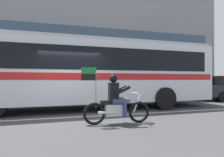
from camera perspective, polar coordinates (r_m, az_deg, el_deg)
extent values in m
plane|color=#3D3D3F|center=(7.96, -12.20, -10.45)|extent=(60.00, 60.00, 0.00)
cube|color=gray|center=(12.99, -13.81, -6.17)|extent=(28.00, 3.80, 0.15)
cube|color=silver|center=(7.37, -11.86, -11.23)|extent=(26.60, 0.14, 0.01)
cube|color=gray|center=(16.18, -14.15, 19.48)|extent=(28.00, 0.80, 13.77)
cube|color=#384C60|center=(15.18, -14.09, 12.69)|extent=(25.76, 0.10, 1.40)
cube|color=silver|center=(9.15, -6.67, 1.75)|extent=(12.16, 2.85, 2.70)
cube|color=black|center=(9.18, -6.67, 5.18)|extent=(11.19, 2.87, 0.96)
cube|color=red|center=(9.14, -6.67, 0.49)|extent=(11.92, 2.88, 0.28)
cube|color=#ADB1BA|center=(9.31, -6.67, 10.45)|extent=(11.91, 2.72, 0.16)
cylinder|color=black|center=(9.26, 15.50, -5.77)|extent=(1.04, 0.30, 1.04)
torus|color=black|center=(6.34, 8.03, -9.89)|extent=(0.69, 0.14, 0.69)
torus|color=black|center=(6.00, -5.31, -10.43)|extent=(0.69, 0.14, 0.69)
cube|color=silver|center=(6.10, 1.08, -9.32)|extent=(0.66, 0.33, 0.36)
ellipsoid|color=#59565B|center=(6.13, 3.37, -6.64)|extent=(0.50, 0.31, 0.24)
cube|color=black|center=(6.03, -0.79, -7.12)|extent=(0.58, 0.30, 0.12)
cylinder|color=silver|center=(6.27, 7.51, -7.22)|extent=(0.28, 0.08, 0.58)
cylinder|color=silver|center=(6.22, 6.81, -4.32)|extent=(0.09, 0.64, 0.04)
cylinder|color=silver|center=(5.89, -1.45, -10.13)|extent=(0.56, 0.13, 0.09)
cube|color=black|center=(6.02, 0.43, -3.88)|extent=(0.31, 0.38, 0.56)
sphere|color=black|center=(6.01, 0.43, 0.02)|extent=(0.26, 0.26, 0.26)
cylinder|color=navy|center=(6.25, 1.33, -6.51)|extent=(0.43, 0.18, 0.15)
cylinder|color=navy|center=(6.33, 2.94, -8.63)|extent=(0.13, 0.13, 0.46)
cylinder|color=navy|center=(5.91, 2.14, -6.87)|extent=(0.43, 0.18, 0.15)
cylinder|color=navy|center=(5.98, 3.84, -9.10)|extent=(0.13, 0.13, 0.46)
cylinder|color=black|center=(6.27, 2.18, -3.38)|extent=(0.52, 0.15, 0.32)
cylinder|color=black|center=(5.88, 3.14, -3.57)|extent=(0.52, 0.15, 0.32)
cylinder|color=olive|center=(5.92, -4.83, -2.73)|extent=(0.02, 0.02, 1.25)
cube|color=#197233|center=(5.90, -7.04, 2.36)|extent=(0.44, 0.05, 0.20)
cube|color=black|center=(5.89, -7.05, 0.42)|extent=(0.44, 0.05, 0.20)
cube|color=black|center=(15.20, 30.46, -0.51)|extent=(2.23, 1.62, 0.60)
cylinder|color=black|center=(13.85, 29.92, -4.76)|extent=(0.64, 0.22, 0.64)
cylinder|color=red|center=(13.56, 11.59, -4.39)|extent=(0.22, 0.22, 0.58)
sphere|color=red|center=(13.54, 11.59, -2.87)|extent=(0.20, 0.20, 0.20)
cylinder|color=red|center=(13.44, 11.87, -4.30)|extent=(0.09, 0.10, 0.09)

